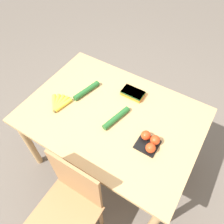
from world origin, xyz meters
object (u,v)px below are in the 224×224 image
Objects in this scene: cucumber_far at (87,90)px; banana_bunch at (59,104)px; chair at (70,207)px; tomato_pack at (150,142)px; carrot_bag at (133,93)px; cucumber_near at (116,118)px.

banana_bunch is at bearing 65.34° from cucumber_far.
chair is 0.72m from tomato_pack.
cucumber_near is at bearing 92.85° from carrot_bag.
cucumber_far is (0.36, -0.11, 0.00)m from cucumber_near.
tomato_pack is at bearing 132.85° from carrot_bag.
chair reaches higher than carrot_bag.
tomato_pack is 0.59× the size of cucumber_near.
chair reaches higher than tomato_pack.
tomato_pack reaches higher than carrot_bag.
cucumber_near is at bearing 162.75° from cucumber_far.
chair is at bearing 63.77° from tomato_pack.
tomato_pack is at bearing 63.24° from chair.
banana_bunch is at bearing 14.39° from cucumber_near.
chair reaches higher than banana_bunch.
carrot_bag is at bearing -47.15° from tomato_pack.
banana_bunch is 0.69× the size of cucumber_far.
cucumber_far is (0.66, -0.17, -0.02)m from tomato_pack.
chair reaches higher than cucumber_far.
chair is 0.77m from banana_bunch.
tomato_pack is 0.47m from carrot_bag.
chair is 0.71m from cucumber_near.
cucumber_far is at bearing -14.35° from tomato_pack.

